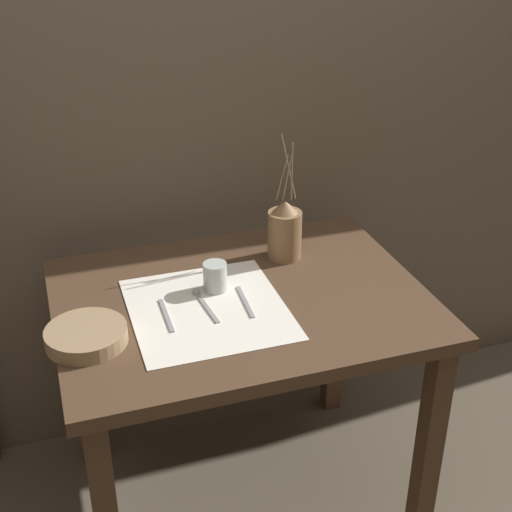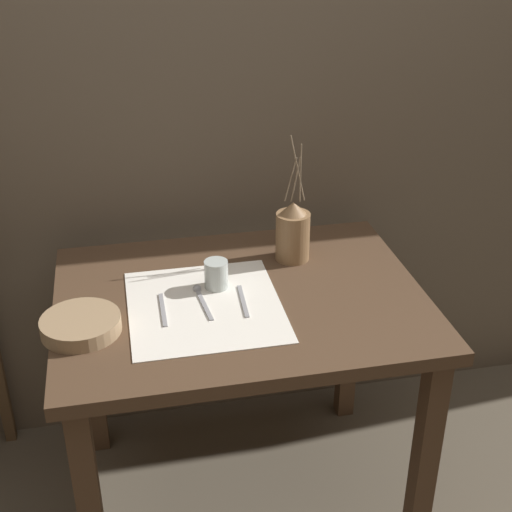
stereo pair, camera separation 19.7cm
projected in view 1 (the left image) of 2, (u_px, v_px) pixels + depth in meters
ground_plane at (243, 495)px, 2.38m from camera, size 12.00×12.00×0.00m
stone_wall_back at (192, 101)px, 2.24m from camera, size 7.00×0.06×2.40m
wooden_table at (241, 330)px, 2.07m from camera, size 1.04×0.79×0.77m
linen_cloth at (208, 309)px, 1.95m from camera, size 0.42×0.45×0.00m
pitcher_with_flowers at (285, 231)px, 2.18m from camera, size 0.10×0.10×0.39m
wooden_bowl at (86, 336)px, 1.80m from camera, size 0.21×0.21×0.04m
glass_tumbler_near at (215, 277)px, 2.02m from camera, size 0.07×0.07×0.08m
knife_center at (166, 315)px, 1.91m from camera, size 0.01×0.17×0.00m
spoon_outer at (200, 298)px, 1.99m from camera, size 0.04×0.18×0.02m
fork_outer at (246, 302)px, 1.98m from camera, size 0.02×0.17×0.00m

